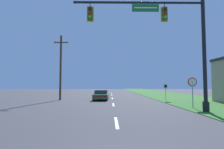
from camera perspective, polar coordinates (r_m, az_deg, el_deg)
grass_verge_right at (r=34.77m, az=17.61°, el=-6.41°), size 10.00×110.00×0.04m
road_center_line at (r=25.07m, az=0.10°, el=-7.81°), size 0.16×34.80×0.01m
signal_mast at (r=13.50m, az=19.35°, el=11.40°), size 9.60×0.47×8.70m
car_ahead at (r=22.83m, az=-3.55°, el=-6.73°), size 1.92×4.33×1.19m
stop_sign at (r=15.95m, az=24.76°, el=-3.29°), size 0.76×0.07×2.50m
route_sign_post at (r=22.02m, az=17.10°, el=-4.30°), size 0.55×0.06×2.03m
utility_pole_near at (r=23.35m, az=-16.43°, el=2.57°), size 1.80×0.26×8.30m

